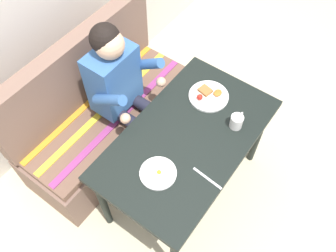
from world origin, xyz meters
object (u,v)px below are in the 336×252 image
(person, at_px, (122,86))
(plate_breakfast, at_px, (208,96))
(couch, at_px, (104,116))
(table, at_px, (187,144))
(knife, at_px, (207,178))
(plate_eggs, at_px, (158,173))
(coffee_mug, at_px, (237,121))

(person, relative_size, plate_breakfast, 4.57)
(couch, bearing_deg, person, -67.84)
(table, height_order, knife, knife)
(plate_eggs, height_order, knife, plate_eggs)
(table, distance_m, person, 0.60)
(knife, bearing_deg, table, 61.07)
(table, distance_m, knife, 0.31)
(person, height_order, plate_breakfast, person)
(couch, xyz_separation_m, knife, (-0.17, -1.01, 0.40))
(plate_breakfast, relative_size, knife, 1.33)
(plate_eggs, bearing_deg, knife, -59.96)
(plate_eggs, xyz_separation_m, knife, (0.14, -0.25, -0.01))
(coffee_mug, distance_m, knife, 0.42)
(plate_eggs, bearing_deg, couch, 68.15)
(person, distance_m, coffee_mug, 0.81)
(table, bearing_deg, knife, -123.71)
(couch, bearing_deg, table, -90.00)
(person, distance_m, knife, 0.87)
(knife, bearing_deg, plate_eggs, 124.82)
(table, height_order, coffee_mug, coffee_mug)
(couch, height_order, coffee_mug, couch)
(knife, bearing_deg, coffee_mug, 12.36)
(couch, bearing_deg, knife, -99.35)
(plate_breakfast, bearing_deg, plate_eggs, -173.48)
(table, relative_size, plate_breakfast, 4.52)
(plate_breakfast, distance_m, knife, 0.60)
(plate_eggs, bearing_deg, plate_breakfast, 6.52)
(coffee_mug, bearing_deg, person, 102.69)
(coffee_mug, bearing_deg, table, 141.79)
(plate_eggs, bearing_deg, coffee_mug, -18.83)
(plate_breakfast, bearing_deg, knife, -147.94)
(person, distance_m, plate_eggs, 0.71)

